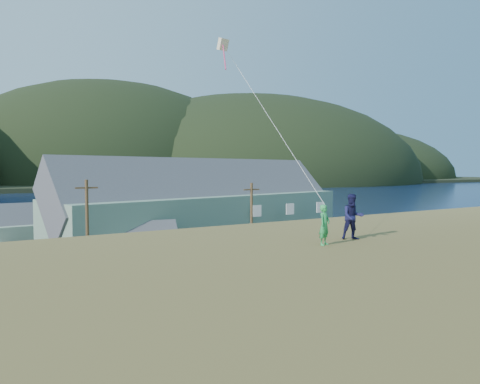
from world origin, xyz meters
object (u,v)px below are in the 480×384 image
object	(u,v)px
wharf	(2,235)
shed_white	(141,248)
shed_palegreen_far	(2,230)
kite_flyer_navy	(353,217)
lodge	(207,206)
kite_flyer_green	(324,225)

from	to	relation	value
wharf	shed_white	xyz separation A→B (m)	(11.44, -29.92, 1.78)
shed_palegreen_far	kite_flyer_navy	world-z (taller)	kite_flyer_navy
wharf	shed_white	bearing A→B (deg)	-69.07
shed_white	wharf	bearing A→B (deg)	119.21
lodge	shed_palegreen_far	xyz separation A→B (m)	(-22.92, 9.22, -2.60)
lodge	kite_flyer_navy	size ratio (longest dim) A/B	22.66
shed_white	kite_flyer_green	world-z (taller)	kite_flyer_green
shed_white	kite_flyer_green	distance (m)	29.86
lodge	kite_flyer_navy	xyz separation A→B (m)	(-11.66, -37.16, 2.81)
lodge	kite_flyer_green	xyz separation A→B (m)	(-13.46, -37.56, 2.65)
shed_palegreen_far	kite_flyer_navy	bearing A→B (deg)	-80.42
shed_white	lodge	bearing A→B (deg)	44.72
kite_flyer_green	shed_white	bearing A→B (deg)	63.51
lodge	kite_flyer_navy	world-z (taller)	lodge
shed_palegreen_far	shed_white	bearing A→B (deg)	-60.50
lodge	kite_flyer_navy	bearing A→B (deg)	-119.39
lodge	wharf	bearing A→B (deg)	124.50
shed_palegreen_far	lodge	bearing A→B (deg)	-25.98
shed_palegreen_far	kite_flyer_green	world-z (taller)	kite_flyer_green
shed_white	kite_flyer_green	size ratio (longest dim) A/B	5.34
wharf	kite_flyer_navy	size ratio (longest dim) A/B	14.51
wharf	kite_flyer_green	size ratio (longest dim) A/B	17.66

